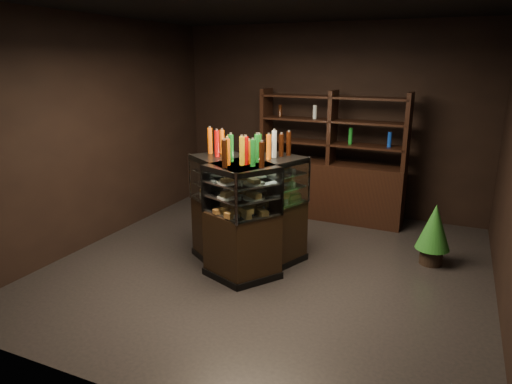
% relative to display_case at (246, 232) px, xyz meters
% --- Properties ---
extents(ground, '(5.00, 5.00, 0.00)m').
position_rel_display_case_xyz_m(ground, '(0.26, 0.11, -0.45)').
color(ground, black).
rests_on(ground, ground).
extents(room_shell, '(5.02, 5.02, 3.01)m').
position_rel_display_case_xyz_m(room_shell, '(0.26, 0.11, 1.49)').
color(room_shell, black).
rests_on(room_shell, ground).
extents(display_case, '(1.44, 1.36, 1.33)m').
position_rel_display_case_xyz_m(display_case, '(0.00, 0.00, 0.00)').
color(display_case, black).
rests_on(display_case, ground).
extents(food_display, '(1.07, 1.12, 0.41)m').
position_rel_display_case_xyz_m(food_display, '(0.00, -0.00, 0.57)').
color(food_display, '#C68C47').
rests_on(food_display, display_case).
extents(bottles_top, '(0.92, 0.98, 0.30)m').
position_rel_display_case_xyz_m(bottles_top, '(-0.00, 0.00, 1.01)').
color(bottles_top, silver).
rests_on(bottles_top, display_case).
extents(potted_conifer, '(0.41, 0.41, 0.87)m').
position_rel_display_case_xyz_m(potted_conifer, '(2.06, 0.99, 0.05)').
color(potted_conifer, black).
rests_on(potted_conifer, ground).
extents(back_shelving, '(2.27, 0.48, 2.00)m').
position_rel_display_case_xyz_m(back_shelving, '(0.44, 2.16, 0.16)').
color(back_shelving, black).
rests_on(back_shelving, ground).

